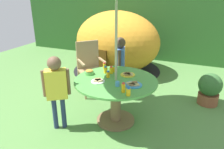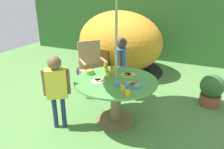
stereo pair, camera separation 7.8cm
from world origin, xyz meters
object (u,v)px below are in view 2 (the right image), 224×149
snack_bowl (90,72)px  garden_table (116,92)px  juice_bottle_far_right (108,74)px  cup_near (117,84)px  child_in_blue_shirt (121,60)px  juice_bottle_center_front (127,92)px  juice_bottle_back_edge (105,66)px  juice_bottle_front_edge (106,70)px  dome_tent (120,42)px  plate_far_left (98,81)px  potted_plant (212,90)px  juice_bottle_mid_right (115,69)px  plate_near_left (133,85)px  juice_bottle_mid_left (112,70)px  wooden_chair (91,65)px  juice_bottle_center_back (123,88)px  child_in_yellow_shirt (56,84)px  plate_near_right (128,75)px

snack_bowl → garden_table: bearing=-5.7°
juice_bottle_far_right → cup_near: juice_bottle_far_right is taller
child_in_blue_shirt → juice_bottle_center_front: (0.58, -1.25, 0.02)m
child_in_blue_shirt → juice_bottle_back_edge: size_ratio=10.39×
juice_bottle_back_edge → juice_bottle_front_edge: bearing=-60.6°
garden_table → snack_bowl: (-0.46, 0.05, 0.23)m
dome_tent → plate_far_left: bearing=-62.6°
child_in_blue_shirt → juice_bottle_back_edge: 0.49m
potted_plant → juice_bottle_mid_right: 1.76m
juice_bottle_mid_right → potted_plant: bearing=30.3°
plate_near_left → juice_bottle_mid_left: size_ratio=2.12×
child_in_blue_shirt → juice_bottle_far_right: bearing=-8.9°
child_in_blue_shirt → juice_bottle_mid_left: (0.09, -0.63, 0.02)m
juice_bottle_far_right → juice_bottle_front_edge: (-0.11, 0.15, 0.00)m
juice_bottle_mid_left → cup_near: juice_bottle_mid_left is taller
juice_bottle_mid_left → cup_near: bearing=-57.4°
juice_bottle_far_right → garden_table: bearing=-16.0°
wooden_chair → snack_bowl: wooden_chair is taller
cup_near → dome_tent: bearing=111.6°
juice_bottle_center_back → cup_near: (-0.14, 0.14, -0.03)m
juice_bottle_center_front → juice_bottle_mid_left: juice_bottle_mid_left is taller
potted_plant → plate_far_left: bearing=-139.5°
garden_table → juice_bottle_front_edge: bearing=142.7°
juice_bottle_back_edge → juice_bottle_mid_left: bearing=-38.8°
child_in_yellow_shirt → plate_near_right: 1.08m
juice_bottle_center_back → juice_bottle_front_edge: 0.73m
dome_tent → juice_bottle_center_front: size_ratio=23.84×
cup_near → garden_table: bearing=116.8°
garden_table → plate_near_left: bearing=-17.1°
plate_near_left → juice_bottle_mid_right: bearing=138.8°
garden_table → dome_tent: (-0.84, 2.18, 0.23)m
juice_bottle_far_right → cup_near: 0.34m
child_in_yellow_shirt → snack_bowl: (0.24, 0.53, 0.03)m
garden_table → potted_plant: (1.33, 1.15, -0.20)m
wooden_chair → juice_bottle_center_front: size_ratio=9.19×
dome_tent → juice_bottle_center_front: (1.17, -2.59, 0.02)m
snack_bowl → juice_bottle_front_edge: bearing=35.2°
child_in_yellow_shirt → plate_far_left: size_ratio=5.59×
plate_far_left → juice_bottle_mid_left: bearing=82.6°
plate_near_left → juice_bottle_far_right: juice_bottle_far_right is taller
potted_plant → plate_near_left: plate_near_left is taller
plate_near_right → juice_bottle_center_front: 0.69m
snack_bowl → cup_near: size_ratio=2.08×
child_in_blue_shirt → plate_near_left: child_in_blue_shirt is taller
garden_table → snack_bowl: bearing=174.3°
child_in_yellow_shirt → cup_near: (0.80, 0.28, 0.03)m
garden_table → juice_bottle_back_edge: juice_bottle_back_edge is taller
juice_bottle_mid_left → dome_tent: bearing=109.0°
plate_far_left → juice_bottle_far_right: (0.07, 0.21, 0.04)m
juice_bottle_center_front → cup_near: bearing=137.5°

